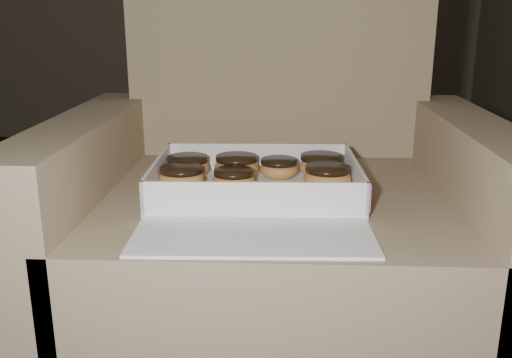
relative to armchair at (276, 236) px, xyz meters
The scene contains 13 objects.
armchair is the anchor object (origin of this frame).
bakery_box 0.18m from the armchair, 105.48° to the right, with size 0.38×0.44×0.06m.
donut_a 0.15m from the armchair, 41.21° to the right, with size 0.08×0.08×0.04m.
donut_b 0.17m from the armchair, ahead, with size 0.09×0.09×0.04m.
donut_c 0.19m from the armchair, 38.17° to the right, with size 0.09×0.09×0.04m.
donut_d 0.17m from the armchair, behind, with size 0.09×0.09×0.04m.
donut_e 0.23m from the armchair, behind, with size 0.09×0.09×0.04m.
donut_f 0.19m from the armchair, 131.16° to the right, with size 0.08×0.08×0.04m.
donut_g 0.24m from the armchair, 154.32° to the right, with size 0.08×0.08×0.04m.
crumb_a 0.24m from the armchair, 65.23° to the right, with size 0.01×0.01×0.00m, color black.
crumb_b 0.25m from the armchair, 51.03° to the right, with size 0.01×0.01×0.00m, color black.
crumb_c 0.20m from the armchair, 57.26° to the right, with size 0.01×0.01×0.00m, color black.
crumb_d 0.21m from the armchair, 55.89° to the right, with size 0.01×0.01×0.00m, color black.
Camera 1 is at (0.94, -0.99, 0.72)m, focal length 40.00 mm.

